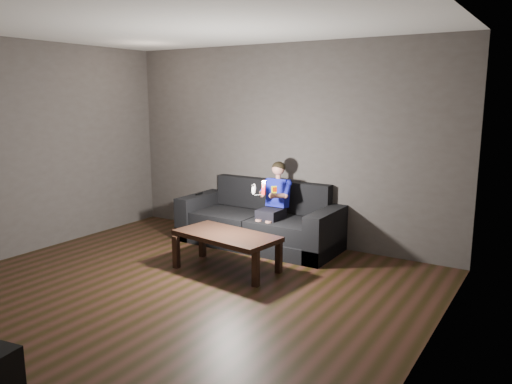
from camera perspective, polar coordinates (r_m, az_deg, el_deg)
The scene contains 11 objects.
floor at distance 5.23m, azimuth -10.67°, elevation -11.80°, with size 5.00×5.00×0.00m, color black.
back_wall at distance 6.90m, azimuth 3.14°, elevation 5.49°, with size 5.00×0.04×2.70m, color #3F3937.
left_wall at distance 6.83m, azimuth -26.79°, elevation 4.27°, with size 0.04×5.00×2.70m, color #3F3937.
right_wall at distance 3.67m, azimuth 18.62°, elevation 0.04°, with size 0.04×5.00×2.70m, color #3F3937.
ceiling at distance 4.88m, azimuth -11.85°, elevation 18.89°, with size 5.00×5.00×0.02m, color silver.
sofa at distance 6.82m, azimuth 0.53°, elevation -3.71°, with size 2.21×0.95×0.85m.
child at distance 6.55m, azimuth 2.11°, elevation -0.57°, with size 0.42×0.51×1.03m.
wii_remote_red at distance 6.13m, azimuth 0.90°, elevation 0.51°, with size 0.06×0.07×0.18m.
nunchuk_white at distance 6.22m, azimuth -0.25°, elevation 0.33°, with size 0.08×0.10×0.15m.
wii_remote_black at distance 7.24m, azimuth -6.53°, elevation -0.19°, with size 0.05×0.14×0.03m.
coffee_table at distance 5.80m, azimuth -3.38°, elevation -5.31°, with size 1.29×0.76×0.44m.
Camera 1 is at (3.32, -3.52, 2.01)m, focal length 35.00 mm.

